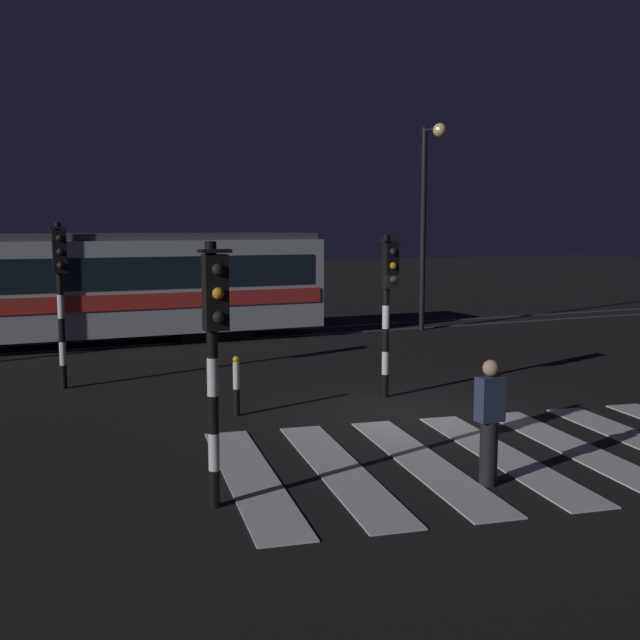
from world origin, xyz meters
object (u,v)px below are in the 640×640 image
object	(u,v)px
traffic_light_corner_far_left	(60,280)
bollard_island_edge	(236,386)
tram	(70,286)
traffic_light_median_centre	(388,291)
pedestrian_waiting_at_kerb	(489,421)
street_lamp_trackside_right	(428,201)
traffic_light_corner_near_left	(214,335)

from	to	relation	value
traffic_light_corner_far_left	bollard_island_edge	world-z (taller)	traffic_light_corner_far_left
tram	traffic_light_median_centre	bearing A→B (deg)	-62.45
bollard_island_edge	traffic_light_median_centre	bearing A→B (deg)	2.58
traffic_light_corner_far_left	pedestrian_waiting_at_kerb	bearing A→B (deg)	-62.75
street_lamp_trackside_right	pedestrian_waiting_at_kerb	size ratio (longest dim) A/B	3.91
traffic_light_corner_far_left	pedestrian_waiting_at_kerb	size ratio (longest dim) A/B	2.07
pedestrian_waiting_at_kerb	tram	bearing A→B (deg)	103.91
tram	traffic_light_corner_near_left	bearing A→B (deg)	-89.67
tram	pedestrian_waiting_at_kerb	distance (m)	15.29
street_lamp_trackside_right	pedestrian_waiting_at_kerb	world-z (taller)	street_lamp_trackside_right
traffic_light_median_centre	street_lamp_trackside_right	size ratio (longest dim) A/B	0.49
traffic_light_corner_near_left	tram	size ratio (longest dim) A/B	0.22
traffic_light_corner_far_left	traffic_light_median_centre	xyz separation A→B (m)	(5.87, -3.58, -0.16)
traffic_light_corner_near_left	traffic_light_corner_far_left	bearing A→B (deg)	96.51
street_lamp_trackside_right	bollard_island_edge	xyz separation A→B (m)	(-9.35, -8.45, -3.72)
bollard_island_edge	traffic_light_corner_near_left	bearing A→B (deg)	-111.09
traffic_light_corner_far_left	street_lamp_trackside_right	xyz separation A→B (m)	(11.98, 4.72, 1.95)
traffic_light_corner_near_left	traffic_light_median_centre	xyz separation A→B (m)	(4.94, 4.56, 0.00)
pedestrian_waiting_at_kerb	traffic_light_corner_near_left	bearing A→B (deg)	170.02
traffic_light_corner_near_left	bollard_island_edge	bearing A→B (deg)	68.91
traffic_light_median_centre	pedestrian_waiting_at_kerb	world-z (taller)	traffic_light_median_centre
traffic_light_corner_near_left	tram	xyz separation A→B (m)	(-0.08, 14.19, -0.42)
traffic_light_median_centre	tram	bearing A→B (deg)	117.55
traffic_light_median_centre	traffic_light_corner_far_left	bearing A→B (deg)	148.62
traffic_light_corner_far_left	traffic_light_median_centre	world-z (taller)	traffic_light_corner_far_left
tram	traffic_light_corner_far_left	bearing A→B (deg)	-97.97
traffic_light_corner_far_left	traffic_light_median_centre	size ratio (longest dim) A/B	1.07
traffic_light_corner_near_left	traffic_light_median_centre	bearing A→B (deg)	42.69
traffic_light_median_centre	street_lamp_trackside_right	distance (m)	10.52
street_lamp_trackside_right	pedestrian_waiting_at_kerb	xyz separation A→B (m)	(-7.47, -13.49, -3.40)
pedestrian_waiting_at_kerb	bollard_island_edge	size ratio (longest dim) A/B	1.54
traffic_light_corner_near_left	pedestrian_waiting_at_kerb	world-z (taller)	traffic_light_corner_near_left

